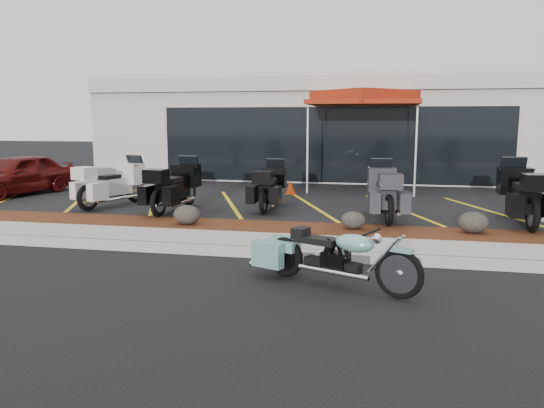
% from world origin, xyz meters
% --- Properties ---
extents(ground, '(90.00, 90.00, 0.00)m').
position_xyz_m(ground, '(0.00, 0.00, 0.00)').
color(ground, black).
rests_on(ground, ground).
extents(curb, '(24.00, 0.25, 0.15)m').
position_xyz_m(curb, '(0.00, 0.90, 0.07)').
color(curb, gray).
rests_on(curb, ground).
extents(sidewalk, '(24.00, 1.20, 0.15)m').
position_xyz_m(sidewalk, '(0.00, 1.60, 0.07)').
color(sidewalk, gray).
rests_on(sidewalk, ground).
extents(mulch_bed, '(24.00, 1.20, 0.16)m').
position_xyz_m(mulch_bed, '(0.00, 2.80, 0.08)').
color(mulch_bed, '#3D180E').
rests_on(mulch_bed, ground).
extents(upper_lot, '(26.00, 9.60, 0.15)m').
position_xyz_m(upper_lot, '(0.00, 8.20, 0.07)').
color(upper_lot, black).
rests_on(upper_lot, ground).
extents(dealership_building, '(18.00, 8.16, 4.00)m').
position_xyz_m(dealership_building, '(0.00, 14.47, 2.01)').
color(dealership_building, '#A29F92').
rests_on(dealership_building, ground).
extents(boulder_left, '(0.58, 0.49, 0.41)m').
position_xyz_m(boulder_left, '(-2.31, 2.63, 0.37)').
color(boulder_left, black).
rests_on(boulder_left, mulch_bed).
extents(boulder_mid, '(0.51, 0.42, 0.36)m').
position_xyz_m(boulder_mid, '(1.18, 2.87, 0.34)').
color(boulder_mid, black).
rests_on(boulder_mid, mulch_bed).
extents(boulder_right, '(0.59, 0.49, 0.42)m').
position_xyz_m(boulder_right, '(3.52, 2.96, 0.37)').
color(boulder_right, black).
rests_on(boulder_right, mulch_bed).
extents(hero_cruiser, '(2.62, 1.62, 0.91)m').
position_xyz_m(hero_cruiser, '(1.98, -0.90, 0.45)').
color(hero_cruiser, '#659E92').
rests_on(hero_cruiser, ground).
extents(touring_white, '(1.51, 2.36, 1.29)m').
position_xyz_m(touring_white, '(-4.79, 5.31, 0.79)').
color(touring_white, silver).
rests_on(touring_white, upper_lot).
extents(touring_black_front, '(1.03, 2.32, 1.32)m').
position_xyz_m(touring_black_front, '(-3.14, 4.99, 0.81)').
color(touring_black_front, black).
rests_on(touring_black_front, upper_lot).
extents(touring_black_mid, '(0.82, 2.10, 1.22)m').
position_xyz_m(touring_black_mid, '(-0.99, 5.68, 0.76)').
color(touring_black_mid, black).
rests_on(touring_black_mid, upper_lot).
extents(touring_grey, '(1.12, 2.35, 1.32)m').
position_xyz_m(touring_grey, '(1.71, 4.99, 0.81)').
color(touring_grey, '#303136').
rests_on(touring_grey, upper_lot).
extents(touring_black_rear, '(0.93, 2.40, 1.39)m').
position_xyz_m(touring_black_rear, '(4.67, 4.98, 0.85)').
color(touring_black_rear, black).
rests_on(touring_black_rear, upper_lot).
extents(parked_car, '(2.22, 3.80, 1.21)m').
position_xyz_m(parked_car, '(-8.86, 5.91, 0.76)').
color(parked_car, '#470B0A').
rests_on(parked_car, upper_lot).
extents(traffic_cone, '(0.39, 0.39, 0.43)m').
position_xyz_m(traffic_cone, '(-0.93, 7.71, 0.36)').
color(traffic_cone, red).
rests_on(traffic_cone, upper_lot).
extents(popup_canopy, '(4.22, 4.22, 3.13)m').
position_xyz_m(popup_canopy, '(1.11, 9.43, 2.99)').
color(popup_canopy, silver).
rests_on(popup_canopy, upper_lot).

